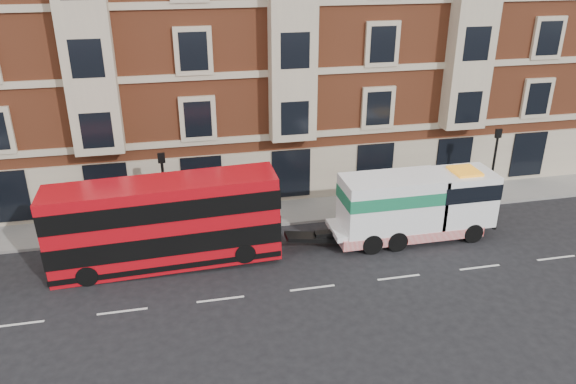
# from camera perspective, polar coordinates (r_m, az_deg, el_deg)

# --- Properties ---
(ground) EXTENTS (120.00, 120.00, 0.00)m
(ground) POSITION_cam_1_polar(r_m,az_deg,el_deg) (24.77, 2.50, -9.72)
(ground) COLOR black
(ground) RESTS_ON ground
(sidewalk) EXTENTS (90.00, 3.00, 0.15)m
(sidewalk) POSITION_cam_1_polar(r_m,az_deg,el_deg) (31.09, -0.98, -2.10)
(sidewalk) COLOR slate
(sidewalk) RESTS_ON ground
(victorian_terrace) EXTENTS (45.00, 12.00, 20.40)m
(victorian_terrace) POSITION_cam_1_polar(r_m,az_deg,el_deg) (35.59, -2.77, 18.02)
(victorian_terrace) COLOR brown
(victorian_terrace) RESTS_ON ground
(lamp_post_west) EXTENTS (0.35, 0.15, 4.35)m
(lamp_post_west) POSITION_cam_1_polar(r_m,az_deg,el_deg) (28.35, -12.46, 0.42)
(lamp_post_west) COLOR black
(lamp_post_west) RESTS_ON sidewalk
(lamp_post_east) EXTENTS (0.35, 0.15, 4.35)m
(lamp_post_east) POSITION_cam_1_polar(r_m,az_deg,el_deg) (33.26, 20.21, 3.03)
(lamp_post_east) COLOR black
(lamp_post_east) RESTS_ON sidewalk
(double_decker_bus) EXTENTS (10.29, 2.36, 4.16)m
(double_decker_bus) POSITION_cam_1_polar(r_m,az_deg,el_deg) (25.97, -12.43, -2.99)
(double_decker_bus) COLOR red
(double_decker_bus) RESTS_ON ground
(tow_truck) EXTENTS (8.23, 2.43, 3.43)m
(tow_truck) POSITION_cam_1_polar(r_m,az_deg,el_deg) (28.51, 12.56, -1.34)
(tow_truck) COLOR white
(tow_truck) RESTS_ON ground
(pedestrian) EXTENTS (0.66, 0.53, 1.56)m
(pedestrian) POSITION_cam_1_polar(r_m,az_deg,el_deg) (29.04, -13.08, -2.86)
(pedestrian) COLOR black
(pedestrian) RESTS_ON sidewalk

